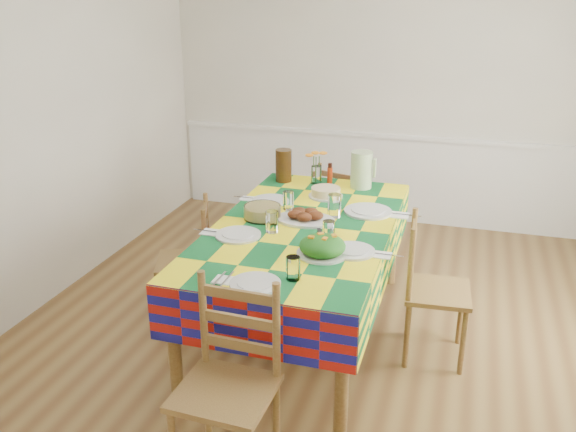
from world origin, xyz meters
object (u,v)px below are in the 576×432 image
(green_pitcher, at_px, (361,170))
(chair_far, at_px, (343,212))
(chair_near, at_px, (229,386))
(chair_left, at_px, (189,261))
(chair_right, at_px, (431,290))
(tea_pitcher, at_px, (284,165))
(dining_table, at_px, (303,238))
(meat_platter, at_px, (305,216))

(green_pitcher, distance_m, chair_far, 0.75)
(green_pitcher, relative_size, chair_near, 0.28)
(chair_left, xyz_separation_m, chair_right, (1.73, -0.02, 0.03))
(chair_left, bearing_deg, tea_pitcher, 130.89)
(tea_pitcher, distance_m, chair_far, 0.82)
(dining_table, bearing_deg, chair_left, 178.99)
(chair_near, relative_size, chair_right, 1.06)
(green_pitcher, height_order, chair_left, green_pitcher)
(chair_far, bearing_deg, meat_platter, 108.14)
(chair_far, xyz_separation_m, chair_right, (0.87, -1.37, 0.04))
(dining_table, xyz_separation_m, chair_right, (0.86, -0.00, -0.26))
(chair_near, relative_size, chair_left, 1.14)
(chair_far, bearing_deg, chair_left, 75.63)
(meat_platter, distance_m, tea_pitcher, 0.91)
(dining_table, distance_m, meat_platter, 0.14)
(meat_platter, xyz_separation_m, green_pitcher, (0.23, 0.83, 0.11))
(tea_pitcher, relative_size, chair_far, 0.29)
(chair_near, height_order, chair_far, chair_near)
(dining_table, relative_size, green_pitcher, 7.48)
(green_pitcher, height_order, chair_far, green_pitcher)
(tea_pitcher, distance_m, chair_near, 2.32)
(chair_right, bearing_deg, dining_table, 85.59)
(green_pitcher, relative_size, chair_right, 0.30)
(dining_table, distance_m, chair_far, 1.40)
(chair_near, relative_size, chair_far, 1.15)
(tea_pitcher, bearing_deg, chair_left, -117.63)
(meat_platter, bearing_deg, dining_table, -82.51)
(chair_left, height_order, chair_right, chair_right)
(dining_table, relative_size, chair_near, 2.09)
(green_pitcher, bearing_deg, chair_right, -54.51)
(chair_far, distance_m, chair_left, 1.60)
(tea_pitcher, relative_size, chair_right, 0.27)
(dining_table, height_order, tea_pitcher, tea_pitcher)
(chair_near, height_order, chair_right, chair_near)
(chair_left, bearing_deg, meat_platter, 72.18)
(tea_pitcher, bearing_deg, chair_far, 50.27)
(tea_pitcher, height_order, chair_right, tea_pitcher)
(chair_left, bearing_deg, chair_near, 10.89)
(chair_near, bearing_deg, green_pitcher, 86.64)
(chair_left, bearing_deg, green_pitcher, 107.71)
(dining_table, xyz_separation_m, chair_far, (-0.01, 1.36, -0.30))
(dining_table, height_order, meat_platter, meat_platter)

